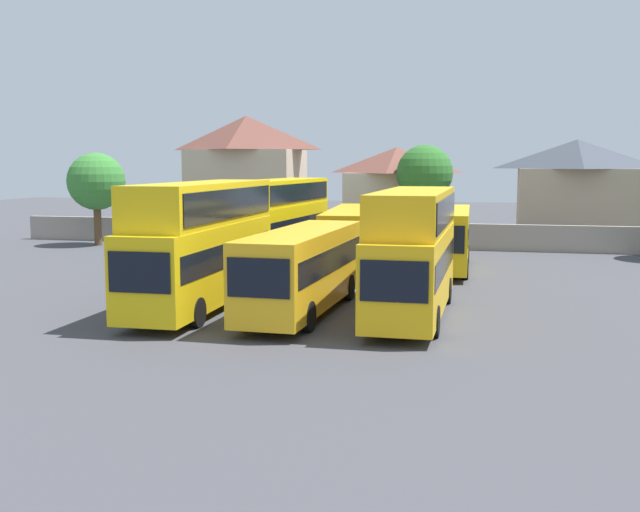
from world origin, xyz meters
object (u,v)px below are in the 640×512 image
object	(u,v)px
bus_1	(202,238)
house_terrace_centre	(396,192)
bus_4	(280,217)
bus_5	(353,234)
house_terrace_right	(576,190)
bus_6	(446,236)
tree_left_of_lot	(96,182)
tree_right_of_lot	(425,174)
bus_2	(303,266)
bus_3	(413,246)
house_terrace_left	(247,174)

from	to	relation	value
bus_1	house_terrace_centre	world-z (taller)	house_terrace_centre
bus_4	bus_5	distance (m)	4.47
bus_1	house_terrace_right	world-z (taller)	house_terrace_right
bus_1	bus_6	distance (m)	16.16
bus_6	tree_left_of_lot	bearing A→B (deg)	-107.79
bus_1	tree_right_of_lot	size ratio (longest dim) A/B	1.58
bus_6	house_terrace_right	world-z (taller)	house_terrace_right
bus_2	bus_6	distance (m)	14.32
bus_2	bus_4	size ratio (longest dim) A/B	0.91
bus_6	house_terrace_centre	xyz separation A→B (m)	(-5.06, 17.39, 1.71)
bus_2	tree_right_of_lot	bearing A→B (deg)	176.76
tree_left_of_lot	bus_4	bearing A→B (deg)	-23.53
bus_4	bus_6	size ratio (longest dim) A/B	1.12
house_terrace_centre	bus_4	bearing A→B (deg)	-105.14
bus_1	tree_right_of_lot	xyz separation A→B (m)	(6.50, 26.20, 2.24)
house_terrace_centre	tree_left_of_lot	size ratio (longest dim) A/B	1.24
bus_4	house_terrace_right	size ratio (longest dim) A/B	1.35
bus_4	house_terrace_right	xyz separation A→B (m)	(18.02, 17.03, 1.10)
bus_3	house_terrace_right	world-z (taller)	house_terrace_right
tree_left_of_lot	bus_6	bearing A→B (deg)	-16.01
bus_3	tree_left_of_lot	world-z (taller)	tree_left_of_lot
bus_4	tree_right_of_lot	size ratio (longest dim) A/B	1.63
bus_3	bus_5	bearing A→B (deg)	-160.10
house_terrace_left	tree_right_of_lot	xyz separation A→B (m)	(15.22, -5.38, 0.15)
bus_2	house_terrace_right	world-z (taller)	house_terrace_right
house_terrace_right	tree_right_of_lot	world-z (taller)	house_terrace_right
bus_4	tree_left_of_lot	bearing A→B (deg)	-109.88
bus_2	house_terrace_centre	distance (m)	30.98
bus_2	house_terrace_right	bearing A→B (deg)	158.82
bus_6	bus_2	bearing A→B (deg)	-20.79
bus_1	house_terrace_left	bearing A→B (deg)	-165.09
bus_3	bus_2	bearing A→B (deg)	-87.02
house_terrace_right	bus_3	bearing A→B (deg)	-105.84
bus_6	tree_right_of_lot	xyz separation A→B (m)	(-2.42, 12.76, 3.20)
house_terrace_right	tree_left_of_lot	world-z (taller)	house_terrace_right
bus_6	tree_left_of_lot	distance (m)	26.44
bus_5	tree_left_of_lot	bearing A→B (deg)	-114.21
bus_2	bus_5	world-z (taller)	bus_5
bus_2	house_terrace_right	distance (m)	33.70
bus_2	tree_right_of_lot	xyz separation A→B (m)	(2.24, 26.30, 3.24)
bus_5	tree_right_of_lot	size ratio (longest dim) A/B	1.62
bus_1	house_terrace_left	world-z (taller)	house_terrace_left
bus_2	bus_3	world-z (taller)	bus_3
tree_right_of_lot	house_terrace_right	bearing A→B (deg)	23.58
house_terrace_centre	tree_left_of_lot	bearing A→B (deg)	-153.40
house_terrace_left	house_terrace_centre	size ratio (longest dim) A/B	1.18
house_terrace_centre	bus_6	bearing A→B (deg)	-73.78
bus_3	house_terrace_centre	world-z (taller)	house_terrace_centre
bus_5	tree_right_of_lot	world-z (taller)	tree_right_of_lot
bus_4	bus_6	bearing A→B (deg)	91.02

